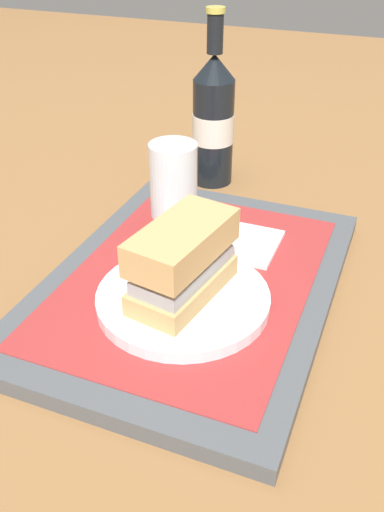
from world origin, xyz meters
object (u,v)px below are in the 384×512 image
at_px(sandwich, 184,259).
at_px(beer_bottle, 213,119).
at_px(plate, 183,298).
at_px(beer_glass, 174,187).

bearing_deg(sandwich, beer_bottle, 25.07).
bearing_deg(plate, sandwich, -9.84).
height_order(plate, beer_bottle, beer_bottle).
height_order(plate, sandwich, sandwich).
relative_size(beer_glass, beer_bottle, 0.47).
bearing_deg(beer_bottle, sandwich, -164.77).
bearing_deg(plate, beer_bottle, 15.00).
height_order(plate, beer_glass, beer_glass).
xyz_separation_m(sandwich, beer_bottle, (0.34, 0.09, 0.03)).
relative_size(sandwich, beer_bottle, 0.52).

